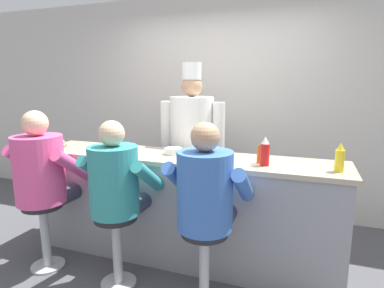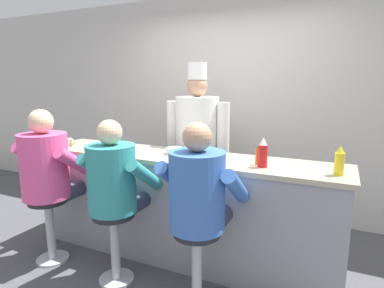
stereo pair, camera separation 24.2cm
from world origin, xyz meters
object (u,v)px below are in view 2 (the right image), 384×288
object	(u,v)px
mustard_bottle_yellow	(339,161)
diner_seated_pink	(48,170)
coffee_mug_blue	(198,158)
water_pitcher_clear	(198,145)
coffee_mug_tan	(68,142)
ketchup_bottle_red	(263,153)
breakfast_plate	(123,153)
cook_in_whites_near	(197,141)
diner_seated_teal	(115,183)
hot_sauce_bottle_orange	(257,156)
diner_seated_blue	(199,196)
cereal_bowl	(175,151)

from	to	relation	value
mustard_bottle_yellow	diner_seated_pink	world-z (taller)	diner_seated_pink
mustard_bottle_yellow	coffee_mug_blue	xyz separation A→B (m)	(-1.04, -0.11, -0.05)
water_pitcher_clear	coffee_mug_tan	world-z (taller)	water_pitcher_clear
water_pitcher_clear	coffee_mug_tan	distance (m)	1.45
ketchup_bottle_red	breakfast_plate	bearing A→B (deg)	-176.20
ketchup_bottle_red	cook_in_whites_near	xyz separation A→B (m)	(-0.86, 0.67, -0.08)
ketchup_bottle_red	water_pitcher_clear	xyz separation A→B (m)	(-0.58, 0.07, 0.01)
diner_seated_teal	mustard_bottle_yellow	bearing A→B (deg)	15.80
coffee_mug_tan	coffee_mug_blue	bearing A→B (deg)	-3.85
ketchup_bottle_red	mustard_bottle_yellow	world-z (taller)	ketchup_bottle_red
diner_seated_teal	cook_in_whites_near	world-z (taller)	cook_in_whites_near
diner_seated_teal	cook_in_whites_near	distance (m)	1.16
hot_sauce_bottle_orange	water_pitcher_clear	size ratio (longest dim) A/B	0.63
hot_sauce_bottle_orange	coffee_mug_tan	size ratio (longest dim) A/B	1.07
breakfast_plate	diner_seated_blue	bearing A→B (deg)	-21.61
diner_seated_pink	ketchup_bottle_red	bearing A→B (deg)	13.95
ketchup_bottle_red	diner_seated_blue	distance (m)	0.62
diner_seated_teal	coffee_mug_blue	bearing A→B (deg)	30.98
ketchup_bottle_red	cereal_bowl	bearing A→B (deg)	171.47
mustard_bottle_yellow	coffee_mug_tan	xyz separation A→B (m)	(-2.57, -0.01, -0.06)
coffee_mug_blue	diner_seated_teal	distance (m)	0.70
mustard_bottle_yellow	diner_seated_teal	xyz separation A→B (m)	(-1.62, -0.46, -0.25)
ketchup_bottle_red	diner_seated_blue	size ratio (longest dim) A/B	0.17
diner_seated_teal	diner_seated_blue	distance (m)	0.74
water_pitcher_clear	diner_seated_blue	xyz separation A→B (m)	(0.24, -0.52, -0.26)
diner_seated_teal	diner_seated_blue	xyz separation A→B (m)	(0.74, 0.00, 0.01)
diner_seated_teal	cook_in_whites_near	bearing A→B (deg)	78.72
coffee_mug_blue	cook_in_whites_near	size ratio (longest dim) A/B	0.07
water_pitcher_clear	diner_seated_pink	bearing A→B (deg)	-157.27
diner_seated_teal	diner_seated_blue	size ratio (longest dim) A/B	0.99
breakfast_plate	coffee_mug_blue	bearing A→B (deg)	-1.69
ketchup_bottle_red	diner_seated_teal	world-z (taller)	diner_seated_teal
mustard_bottle_yellow	breakfast_plate	xyz separation A→B (m)	(-1.82, -0.09, -0.09)
cereal_bowl	diner_seated_pink	size ratio (longest dim) A/B	0.11
coffee_mug_blue	diner_seated_teal	size ratio (longest dim) A/B	0.10
cereal_bowl	breakfast_plate	bearing A→B (deg)	-153.98
mustard_bottle_yellow	coffee_mug_tan	size ratio (longest dim) A/B	1.55
cook_in_whites_near	diner_seated_blue	bearing A→B (deg)	-65.30
coffee_mug_blue	diner_seated_blue	bearing A→B (deg)	-65.18
coffee_mug_tan	cereal_bowl	bearing A→B (deg)	6.33
breakfast_plate	diner_seated_teal	bearing A→B (deg)	-62.49
cook_in_whites_near	mustard_bottle_yellow	bearing A→B (deg)	-25.38
breakfast_plate	diner_seated_pink	world-z (taller)	diner_seated_pink
diner_seated_pink	diner_seated_teal	distance (m)	0.74
breakfast_plate	coffee_mug_tan	bearing A→B (deg)	173.92
hot_sauce_bottle_orange	diner_seated_teal	xyz separation A→B (m)	(-1.03, -0.50, -0.22)
mustard_bottle_yellow	diner_seated_blue	world-z (taller)	diner_seated_blue
ketchup_bottle_red	diner_seated_pink	xyz separation A→B (m)	(-1.82, -0.45, -0.23)
hot_sauce_bottle_orange	water_pitcher_clear	bearing A→B (deg)	177.93
cereal_bowl	diner_seated_pink	xyz separation A→B (m)	(-0.98, -0.58, -0.15)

